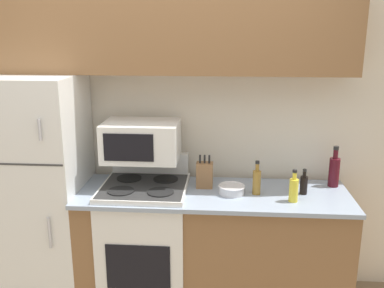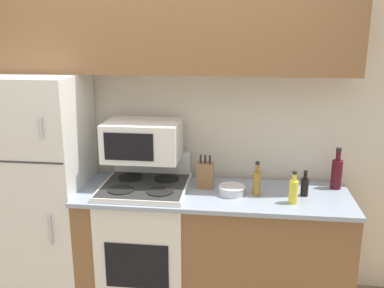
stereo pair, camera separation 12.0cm
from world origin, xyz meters
TOP-DOWN VIEW (x-y plane):
  - wall_back at (0.00, 0.66)m, footprint 8.00×0.05m
  - lower_cabinets at (0.37, 0.29)m, footprint 1.90×0.63m
  - refrigerator at (-0.95, 0.31)m, footprint 0.75×0.65m
  - upper_cabinets at (0.00, 0.48)m, footprint 2.65×0.31m
  - stove at (-0.12, 0.28)m, footprint 0.60×0.61m
  - microwave at (-0.15, 0.38)m, footprint 0.53×0.38m
  - knife_block at (0.31, 0.37)m, footprint 0.12×0.08m
  - bowl at (0.50, 0.26)m, footprint 0.19×0.19m
  - bottle_cooking_spray at (0.91, 0.15)m, footprint 0.06×0.06m
  - bottle_wine_red at (1.24, 0.46)m, footprint 0.08×0.08m
  - bottle_vinegar at (0.67, 0.26)m, footprint 0.06×0.06m
  - bottle_soy_sauce at (1.00, 0.29)m, footprint 0.05×0.05m

SIDE VIEW (x-z plane):
  - lower_cabinets at x=0.37m, z-range 0.00..0.88m
  - stove at x=-0.12m, z-range -0.06..1.01m
  - refrigerator at x=-0.95m, z-range 0.00..1.69m
  - bowl at x=0.50m, z-range 0.89..0.95m
  - bottle_soy_sauce at x=1.00m, z-range 0.86..1.04m
  - bottle_cooking_spray at x=0.91m, z-range 0.86..1.08m
  - bottle_vinegar at x=0.67m, z-range 0.86..1.10m
  - knife_block at x=0.31m, z-range 0.86..1.10m
  - bottle_wine_red at x=1.24m, z-range 0.85..1.15m
  - microwave at x=-0.15m, z-range 1.08..1.36m
  - wall_back at x=0.00m, z-range 0.00..2.55m
  - upper_cabinets at x=0.00m, z-range 1.69..2.27m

